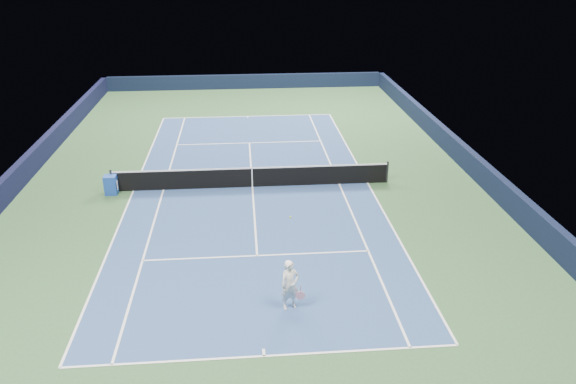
{
  "coord_description": "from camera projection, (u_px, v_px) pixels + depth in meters",
  "views": [
    {
      "loc": [
        -0.39,
        -24.21,
        10.37
      ],
      "look_at": [
        1.42,
        -3.0,
        1.0
      ],
      "focal_mm": 35.0,
      "sensor_mm": 36.0,
      "label": 1
    }
  ],
  "objects": [
    {
      "name": "ground",
      "position": [
        252.0,
        187.0,
        26.28
      ],
      "size": [
        40.0,
        40.0,
        0.0
      ],
      "primitive_type": "plane",
      "color": "#2C4F2B",
      "rests_on": "ground"
    },
    {
      "name": "wall_far",
      "position": [
        245.0,
        82.0,
        44.14
      ],
      "size": [
        22.0,
        0.35,
        1.1
      ],
      "primitive_type": "cube",
      "color": "black",
      "rests_on": "ground"
    },
    {
      "name": "wall_right",
      "position": [
        478.0,
        169.0,
        26.9
      ],
      "size": [
        0.35,
        40.0,
        1.1
      ],
      "primitive_type": "cube",
      "color": "#101832",
      "rests_on": "ground"
    },
    {
      "name": "wall_left",
      "position": [
        11.0,
        184.0,
        25.22
      ],
      "size": [
        0.35,
        40.0,
        1.1
      ],
      "primitive_type": "cube",
      "color": "black",
      "rests_on": "ground"
    },
    {
      "name": "court_surface",
      "position": [
        252.0,
        187.0,
        26.28
      ],
      "size": [
        10.97,
        23.77,
        0.01
      ],
      "primitive_type": "cube",
      "color": "navy",
      "rests_on": "ground"
    },
    {
      "name": "baseline_far",
      "position": [
        248.0,
        116.0,
        37.12
      ],
      "size": [
        10.97,
        0.08,
        0.0
      ],
      "primitive_type": "cube",
      "color": "white",
      "rests_on": "ground"
    },
    {
      "name": "baseline_near",
      "position": [
        264.0,
        356.0,
        15.44
      ],
      "size": [
        10.97,
        0.08,
        0.0
      ],
      "primitive_type": "cube",
      "color": "white",
      "rests_on": "ground"
    },
    {
      "name": "sideline_doubles_right",
      "position": [
        368.0,
        183.0,
        26.71
      ],
      "size": [
        0.08,
        23.77,
        0.0
      ],
      "primitive_type": "cube",
      "color": "white",
      "rests_on": "ground"
    },
    {
      "name": "sideline_doubles_left",
      "position": [
        133.0,
        191.0,
        25.85
      ],
      "size": [
        0.08,
        23.77,
        0.0
      ],
      "primitive_type": "cube",
      "color": "white",
      "rests_on": "ground"
    },
    {
      "name": "sideline_singles_right",
      "position": [
        339.0,
        184.0,
        26.6
      ],
      "size": [
        0.08,
        23.77,
        0.0
      ],
      "primitive_type": "cube",
      "color": "white",
      "rests_on": "ground"
    },
    {
      "name": "sideline_singles_left",
      "position": [
        164.0,
        190.0,
        25.96
      ],
      "size": [
        0.08,
        23.77,
        0.0
      ],
      "primitive_type": "cube",
      "color": "white",
      "rests_on": "ground"
    },
    {
      "name": "service_line_far",
      "position": [
        249.0,
        143.0,
        32.11
      ],
      "size": [
        8.23,
        0.08,
        0.0
      ],
      "primitive_type": "cube",
      "color": "white",
      "rests_on": "ground"
    },
    {
      "name": "service_line_near",
      "position": [
        257.0,
        256.0,
        20.44
      ],
      "size": [
        8.23,
        0.08,
        0.0
      ],
      "primitive_type": "cube",
      "color": "white",
      "rests_on": "ground"
    },
    {
      "name": "center_service_line",
      "position": [
        252.0,
        187.0,
        26.28
      ],
      "size": [
        0.08,
        12.8,
        0.0
      ],
      "primitive_type": "cube",
      "color": "white",
      "rests_on": "ground"
    },
    {
      "name": "center_mark_far",
      "position": [
        248.0,
        117.0,
        36.98
      ],
      "size": [
        0.08,
        0.3,
        0.0
      ],
      "primitive_type": "cube",
      "color": "white",
      "rests_on": "ground"
    },
    {
      "name": "center_mark_near",
      "position": [
        264.0,
        352.0,
        15.58
      ],
      "size": [
        0.08,
        0.3,
        0.0
      ],
      "primitive_type": "cube",
      "color": "white",
      "rests_on": "ground"
    },
    {
      "name": "tennis_net",
      "position": [
        252.0,
        177.0,
        26.08
      ],
      "size": [
        12.9,
        0.1,
        1.07
      ],
      "color": "black",
      "rests_on": "ground"
    },
    {
      "name": "sponsor_cube",
      "position": [
        111.0,
        185.0,
        25.36
      ],
      "size": [
        0.6,
        0.49,
        0.89
      ],
      "color": "#1C44A8",
      "rests_on": "ground"
    },
    {
      "name": "tennis_player",
      "position": [
        290.0,
        285.0,
        17.2
      ],
      "size": [
        0.82,
        1.32,
        2.68
      ],
      "color": "white",
      "rests_on": "ground"
    }
  ]
}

